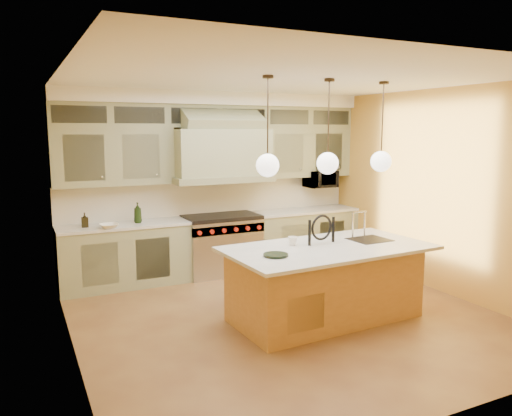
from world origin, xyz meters
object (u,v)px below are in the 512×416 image
kitchen_island (325,281)px  counter_stool (329,261)px  range (222,244)px  microwave (320,179)px

kitchen_island → counter_stool: (0.03, -0.04, 0.27)m
range → counter_stool: bearing=-79.9°
range → microwave: 2.18m
range → counter_stool: counter_stool is taller
kitchen_island → counter_stool: size_ratio=1.99×
range → kitchen_island: (0.41, -2.40, -0.01)m
kitchen_island → range: bearing=96.9°
range → microwave: (1.95, 0.11, 0.96)m
range → counter_stool: size_ratio=0.93×
counter_stool → microwave: bearing=51.9°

